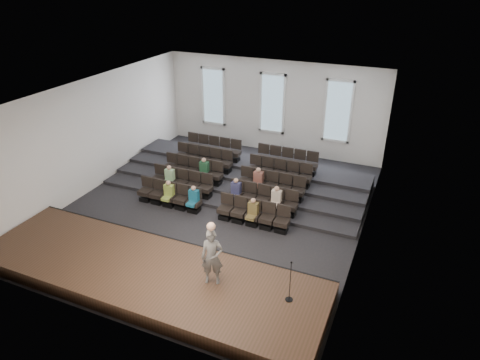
# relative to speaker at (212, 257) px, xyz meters

# --- Properties ---
(ground) EXTENTS (14.00, 14.00, 0.00)m
(ground) POSITION_rel_speaker_xyz_m (-2.28, 4.83, -1.43)
(ground) COLOR black
(ground) RESTS_ON ground
(ceiling) EXTENTS (12.00, 14.00, 0.02)m
(ceiling) POSITION_rel_speaker_xyz_m (-2.28, 4.83, 3.58)
(ceiling) COLOR white
(ceiling) RESTS_ON ground
(wall_back) EXTENTS (12.00, 0.04, 5.00)m
(wall_back) POSITION_rel_speaker_xyz_m (-2.28, 11.85, 1.07)
(wall_back) COLOR silver
(wall_back) RESTS_ON ground
(wall_front) EXTENTS (12.00, 0.04, 5.00)m
(wall_front) POSITION_rel_speaker_xyz_m (-2.28, -2.19, 1.07)
(wall_front) COLOR silver
(wall_front) RESTS_ON ground
(wall_left) EXTENTS (0.04, 14.00, 5.00)m
(wall_left) POSITION_rel_speaker_xyz_m (-8.30, 4.83, 1.07)
(wall_left) COLOR silver
(wall_left) RESTS_ON ground
(wall_right) EXTENTS (0.04, 14.00, 5.00)m
(wall_right) POSITION_rel_speaker_xyz_m (3.74, 4.83, 1.07)
(wall_right) COLOR silver
(wall_right) RESTS_ON ground
(stage) EXTENTS (11.80, 3.60, 0.50)m
(stage) POSITION_rel_speaker_xyz_m (-2.28, -0.27, -1.18)
(stage) COLOR #40281B
(stage) RESTS_ON ground
(stage_lip) EXTENTS (11.80, 0.06, 0.52)m
(stage_lip) POSITION_rel_speaker_xyz_m (-2.28, 1.50, -1.18)
(stage_lip) COLOR black
(stage_lip) RESTS_ON ground
(risers) EXTENTS (11.80, 4.80, 0.60)m
(risers) POSITION_rel_speaker_xyz_m (-2.28, 8.00, -1.23)
(risers) COLOR black
(risers) RESTS_ON ground
(seating_rows) EXTENTS (6.80, 4.70, 1.67)m
(seating_rows) POSITION_rel_speaker_xyz_m (-2.28, 6.37, -0.75)
(seating_rows) COLOR black
(seating_rows) RESTS_ON ground
(windows) EXTENTS (8.44, 0.10, 3.24)m
(windows) POSITION_rel_speaker_xyz_m (-2.28, 11.79, 1.27)
(windows) COLOR white
(windows) RESTS_ON wall_back
(audience) EXTENTS (5.45, 2.64, 1.10)m
(audience) POSITION_rel_speaker_xyz_m (-2.28, 5.15, -0.61)
(audience) COLOR #8DA341
(audience) RESTS_ON seating_rows
(speaker) EXTENTS (0.79, 0.65, 1.85)m
(speaker) POSITION_rel_speaker_xyz_m (0.00, 0.00, 0.00)
(speaker) COLOR #5D5B58
(speaker) RESTS_ON stage
(mic_stand) EXTENTS (0.23, 0.23, 1.39)m
(mic_stand) POSITION_rel_speaker_xyz_m (2.41, 0.15, -0.51)
(mic_stand) COLOR black
(mic_stand) RESTS_ON stage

